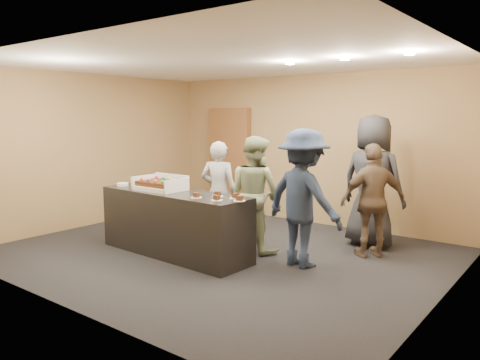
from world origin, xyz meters
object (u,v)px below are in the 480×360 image
(serving_counter, at_px, (175,223))
(storage_cabinet, at_px, (230,160))
(person_server_grey, at_px, (219,192))
(person_sage_man, at_px, (255,194))
(person_brown_extra, at_px, (373,201))
(person_dark_suit, at_px, (372,181))
(plate_stack, at_px, (123,184))
(sheet_cake, at_px, (160,183))
(person_navy_man, at_px, (303,198))
(cake_box, at_px, (161,187))

(serving_counter, distance_m, storage_cabinet, 3.22)
(person_server_grey, bearing_deg, person_sage_man, 156.84)
(storage_cabinet, distance_m, person_server_grey, 2.44)
(person_sage_man, distance_m, person_brown_extra, 1.66)
(person_dark_suit, bearing_deg, storage_cabinet, -8.76)
(storage_cabinet, height_order, plate_stack, storage_cabinet)
(plate_stack, relative_size, person_server_grey, 0.11)
(sheet_cake, bearing_deg, storage_cabinet, 109.46)
(person_navy_man, xyz_separation_m, person_dark_suit, (0.35, 1.45, 0.09))
(person_server_grey, relative_size, person_navy_man, 0.88)
(serving_counter, xyz_separation_m, person_navy_man, (1.71, 0.65, 0.45))
(storage_cabinet, distance_m, person_sage_man, 2.93)
(cake_box, height_order, person_navy_man, person_navy_man)
(person_server_grey, xyz_separation_m, person_sage_man, (0.71, -0.04, 0.05))
(person_sage_man, relative_size, person_navy_man, 0.93)
(storage_cabinet, relative_size, person_brown_extra, 1.33)
(sheet_cake, height_order, person_navy_man, person_navy_man)
(storage_cabinet, xyz_separation_m, plate_stack, (0.25, -2.94, -0.14))
(cake_box, xyz_separation_m, person_brown_extra, (2.55, 1.57, -0.15))
(person_sage_man, xyz_separation_m, person_navy_man, (0.91, -0.19, 0.06))
(person_server_grey, bearing_deg, plate_stack, 19.62)
(storage_cabinet, xyz_separation_m, sheet_cake, (1.02, -2.88, -0.06))
(sheet_cake, xyz_separation_m, person_server_grey, (0.36, 0.88, -0.21))
(storage_cabinet, bearing_deg, plate_stack, -85.09)
(person_server_grey, distance_m, person_dark_suit, 2.33)
(person_brown_extra, bearing_deg, person_dark_suit, -113.94)
(storage_cabinet, bearing_deg, person_dark_suit, -13.01)
(serving_counter, relative_size, person_server_grey, 1.52)
(plate_stack, height_order, person_brown_extra, person_brown_extra)
(serving_counter, height_order, person_sage_man, person_sage_man)
(sheet_cake, height_order, person_brown_extra, person_brown_extra)
(serving_counter, height_order, person_brown_extra, person_brown_extra)
(person_dark_suit, bearing_deg, cake_box, 45.98)
(person_brown_extra, bearing_deg, sheet_cake, -15.34)
(cake_box, xyz_separation_m, plate_stack, (-0.77, -0.09, -0.03))
(person_brown_extra, bearing_deg, cake_box, -15.76)
(person_navy_man, bearing_deg, person_sage_man, -1.19)
(sheet_cake, bearing_deg, person_navy_man, 18.17)
(plate_stack, distance_m, person_navy_man, 2.84)
(person_navy_man, bearing_deg, plate_stack, 25.39)
(person_navy_man, distance_m, person_dark_suit, 1.50)
(sheet_cake, relative_size, plate_stack, 3.51)
(serving_counter, relative_size, person_brown_extra, 1.51)
(storage_cabinet, relative_size, person_server_grey, 1.34)
(sheet_cake, distance_m, person_navy_man, 2.09)
(storage_cabinet, height_order, cake_box, storage_cabinet)
(sheet_cake, xyz_separation_m, person_brown_extra, (2.55, 1.60, -0.20))
(cake_box, distance_m, person_navy_man, 2.08)
(person_sage_man, bearing_deg, storage_cabinet, -38.11)
(person_sage_man, relative_size, person_dark_suit, 0.85)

